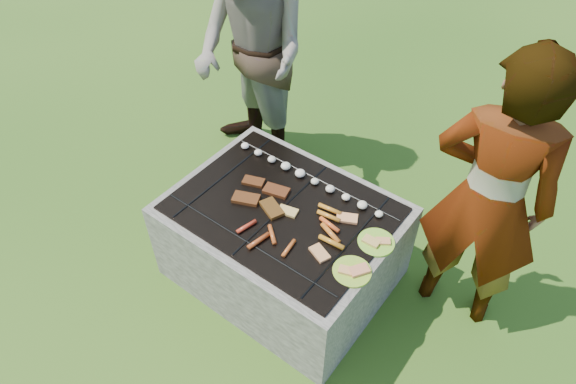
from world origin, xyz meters
name	(u,v)px	position (x,y,z in m)	size (l,w,h in m)	color
lawn	(283,271)	(0.00, 0.00, 0.00)	(60.00, 60.00, 0.00)	#204812
fire_pit	(283,244)	(0.00, 0.00, 0.28)	(1.30, 1.00, 0.62)	#AAA397
mushrooms	(306,177)	(-0.03, 0.28, 0.63)	(1.05, 0.06, 0.04)	white
pork_slabs	(262,196)	(-0.15, -0.01, 0.62)	(0.39, 0.29, 0.02)	brown
sausages	(306,230)	(0.21, -0.07, 0.63)	(0.54, 0.52, 0.03)	orange
bread_on_grate	(320,227)	(0.26, 0.00, 0.62)	(0.45, 0.41, 0.02)	#F9E37F
plate_far	(376,242)	(0.56, 0.10, 0.61)	(0.26, 0.26, 0.03)	#AED232
plate_near	(353,271)	(0.56, -0.14, 0.61)	(0.24, 0.24, 0.03)	#CAD833
cook	(488,200)	(0.97, 0.47, 0.89)	(0.65, 0.42, 1.78)	gray
bystander	(251,54)	(-0.87, 0.77, 0.95)	(0.92, 0.72, 1.90)	#A09685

